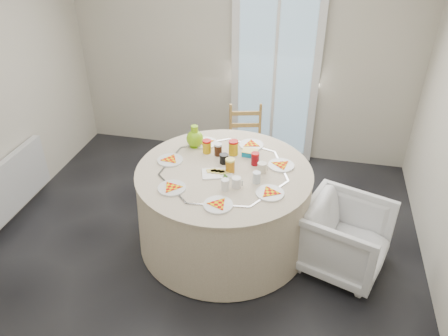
% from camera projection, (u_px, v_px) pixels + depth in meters
% --- Properties ---
extents(floor, '(4.00, 4.00, 0.00)m').
position_uv_depth(floor, '(198.00, 255.00, 4.00)').
color(floor, black).
rests_on(floor, ground).
extents(wall_back, '(4.00, 0.02, 2.60)m').
position_uv_depth(wall_back, '(242.00, 50.00, 4.95)').
color(wall_back, '#BCB5A3').
rests_on(wall_back, floor).
extents(glass_door, '(1.00, 0.08, 2.10)m').
position_uv_depth(glass_door, '(275.00, 75.00, 4.97)').
color(glass_door, silver).
rests_on(glass_door, floor).
extents(radiator, '(0.07, 1.00, 0.55)m').
position_uv_depth(radiator, '(14.00, 183.00, 4.32)').
color(radiator, silver).
rests_on(radiator, floor).
extents(table, '(1.59, 1.59, 0.80)m').
position_uv_depth(table, '(224.00, 207.00, 3.99)').
color(table, beige).
rests_on(table, floor).
extents(wooden_chair, '(0.46, 0.45, 0.86)m').
position_uv_depth(wooden_chair, '(246.00, 142.00, 4.84)').
color(wooden_chair, '#A3833E').
rests_on(wooden_chair, floor).
extents(armchair, '(0.82, 0.85, 0.70)m').
position_uv_depth(armchair, '(346.00, 231.00, 3.69)').
color(armchair, white).
rests_on(armchair, floor).
extents(place_settings, '(1.43, 1.43, 0.02)m').
position_uv_depth(place_settings, '(224.00, 171.00, 3.78)').
color(place_settings, white).
rests_on(place_settings, table).
extents(jar_cluster, '(0.57, 0.34, 0.16)m').
position_uv_depth(jar_cluster, '(229.00, 154.00, 3.93)').
color(jar_cluster, '#9F541F').
rests_on(jar_cluster, table).
extents(butter_tub, '(0.15, 0.11, 0.06)m').
position_uv_depth(butter_tub, '(250.00, 155.00, 3.99)').
color(butter_tub, '#0777A6').
rests_on(butter_tub, table).
extents(green_pitcher, '(0.21, 0.21, 0.21)m').
position_uv_depth(green_pitcher, '(195.00, 137.00, 4.09)').
color(green_pitcher, '#7ABE0F').
rests_on(green_pitcher, table).
extents(cheese_platter, '(0.30, 0.24, 0.03)m').
position_uv_depth(cheese_platter, '(217.00, 175.00, 3.73)').
color(cheese_platter, white).
rests_on(cheese_platter, table).
extents(mugs_glasses, '(0.70, 0.70, 0.11)m').
position_uv_depth(mugs_glasses, '(241.00, 169.00, 3.73)').
color(mugs_glasses, '#9F9F9F').
rests_on(mugs_glasses, table).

